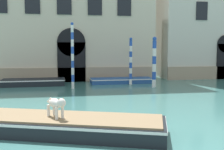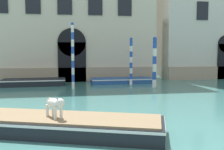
{
  "view_description": "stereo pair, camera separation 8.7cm",
  "coord_description": "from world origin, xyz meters",
  "px_view_note": "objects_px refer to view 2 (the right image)",
  "views": [
    {
      "loc": [
        3.69,
        -2.85,
        2.71
      ],
      "look_at": [
        6.3,
        12.42,
        1.2
      ],
      "focal_mm": 42.0,
      "sensor_mm": 36.0,
      "label": 1
    },
    {
      "loc": [
        3.78,
        -2.87,
        2.71
      ],
      "look_at": [
        6.3,
        12.42,
        1.2
      ],
      "focal_mm": 42.0,
      "sensor_mm": 36.0,
      "label": 2
    }
  ],
  "objects_px": {
    "dog_on_deck": "(55,104)",
    "boat_moored_near_palazzo": "(34,82)",
    "mooring_pole_0": "(73,56)",
    "boat_foreground": "(57,124)",
    "mooring_pole_3": "(155,62)",
    "mooring_pole_1": "(131,61)",
    "boat_moored_far": "(122,80)"
  },
  "relations": [
    {
      "from": "boat_moored_near_palazzo",
      "to": "mooring_pole_3",
      "type": "bearing_deg",
      "value": -16.97
    },
    {
      "from": "boat_moored_far",
      "to": "mooring_pole_0",
      "type": "distance_m",
      "value": 5.12
    },
    {
      "from": "boat_moored_near_palazzo",
      "to": "boat_moored_far",
      "type": "relative_size",
      "value": 0.92
    },
    {
      "from": "boat_moored_far",
      "to": "mooring_pole_0",
      "type": "relative_size",
      "value": 1.12
    },
    {
      "from": "mooring_pole_0",
      "to": "mooring_pole_3",
      "type": "distance_m",
      "value": 5.81
    },
    {
      "from": "mooring_pole_0",
      "to": "mooring_pole_3",
      "type": "xyz_separation_m",
      "value": [
        5.79,
        -0.25,
        -0.46
      ]
    },
    {
      "from": "boat_foreground",
      "to": "boat_moored_far",
      "type": "distance_m",
      "value": 13.12
    },
    {
      "from": "boat_foreground",
      "to": "boat_moored_near_palazzo",
      "type": "bearing_deg",
      "value": 119.81
    },
    {
      "from": "mooring_pole_0",
      "to": "mooring_pole_1",
      "type": "relative_size",
      "value": 1.26
    },
    {
      "from": "boat_moored_near_palazzo",
      "to": "mooring_pole_0",
      "type": "height_order",
      "value": "mooring_pole_0"
    },
    {
      "from": "mooring_pole_1",
      "to": "boat_moored_near_palazzo",
      "type": "bearing_deg",
      "value": 174.73
    },
    {
      "from": "boat_foreground",
      "to": "mooring_pole_3",
      "type": "distance_m",
      "value": 11.64
    },
    {
      "from": "dog_on_deck",
      "to": "boat_moored_near_palazzo",
      "type": "height_order",
      "value": "dog_on_deck"
    },
    {
      "from": "boat_moored_far",
      "to": "mooring_pole_0",
      "type": "bearing_deg",
      "value": -149.42
    },
    {
      "from": "boat_moored_near_palazzo",
      "to": "mooring_pole_3",
      "type": "relative_size",
      "value": 1.29
    },
    {
      "from": "mooring_pole_3",
      "to": "boat_moored_far",
      "type": "bearing_deg",
      "value": 123.78
    },
    {
      "from": "mooring_pole_1",
      "to": "mooring_pole_0",
      "type": "bearing_deg",
      "value": -162.13
    },
    {
      "from": "dog_on_deck",
      "to": "boat_moored_far",
      "type": "distance_m",
      "value": 13.32
    },
    {
      "from": "dog_on_deck",
      "to": "boat_moored_near_palazzo",
      "type": "xyz_separation_m",
      "value": [
        -2.19,
        12.09,
        -0.75
      ]
    },
    {
      "from": "dog_on_deck",
      "to": "mooring_pole_0",
      "type": "bearing_deg",
      "value": 144.47
    },
    {
      "from": "dog_on_deck",
      "to": "mooring_pole_3",
      "type": "xyz_separation_m",
      "value": [
        6.52,
        9.72,
        0.82
      ]
    },
    {
      "from": "dog_on_deck",
      "to": "mooring_pole_0",
      "type": "height_order",
      "value": "mooring_pole_0"
    },
    {
      "from": "boat_moored_near_palazzo",
      "to": "mooring_pole_3",
      "type": "xyz_separation_m",
      "value": [
        8.7,
        -2.37,
        1.57
      ]
    },
    {
      "from": "mooring_pole_0",
      "to": "mooring_pole_1",
      "type": "height_order",
      "value": "mooring_pole_0"
    },
    {
      "from": "mooring_pole_1",
      "to": "mooring_pole_3",
      "type": "distance_m",
      "value": 2.14
    },
    {
      "from": "boat_moored_near_palazzo",
      "to": "boat_moored_far",
      "type": "xyz_separation_m",
      "value": [
        6.89,
        0.34,
        -0.05
      ]
    },
    {
      "from": "boat_foreground",
      "to": "mooring_pole_1",
      "type": "height_order",
      "value": "mooring_pole_1"
    },
    {
      "from": "dog_on_deck",
      "to": "boat_foreground",
      "type": "bearing_deg",
      "value": 138.22
    },
    {
      "from": "boat_foreground",
      "to": "mooring_pole_3",
      "type": "xyz_separation_m",
      "value": [
        6.48,
        9.54,
        1.53
      ]
    },
    {
      "from": "boat_moored_near_palazzo",
      "to": "dog_on_deck",
      "type": "bearing_deg",
      "value": -81.5
    },
    {
      "from": "dog_on_deck",
      "to": "mooring_pole_3",
      "type": "height_order",
      "value": "mooring_pole_3"
    },
    {
      "from": "dog_on_deck",
      "to": "boat_moored_far",
      "type": "xyz_separation_m",
      "value": [
        4.7,
        12.43,
        -0.8
      ]
    }
  ]
}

